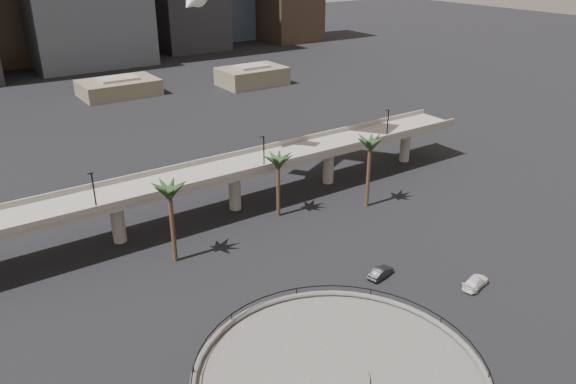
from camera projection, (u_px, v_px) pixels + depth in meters
overpass at (178, 186)px, 96.18m from camera, size 130.00×9.30×14.70m
palm_trees at (279, 165)px, 93.99m from camera, size 42.40×10.40×14.00m
low_buildings at (78, 98)px, 167.19m from camera, size 135.00×27.50×6.80m
car_a at (370, 352)px, 67.16m from camera, size 4.92×3.47×1.56m
car_b at (381, 272)px, 83.24m from camera, size 4.95×2.63×1.55m
car_c at (475, 282)px, 80.85m from camera, size 5.72×3.37×1.56m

